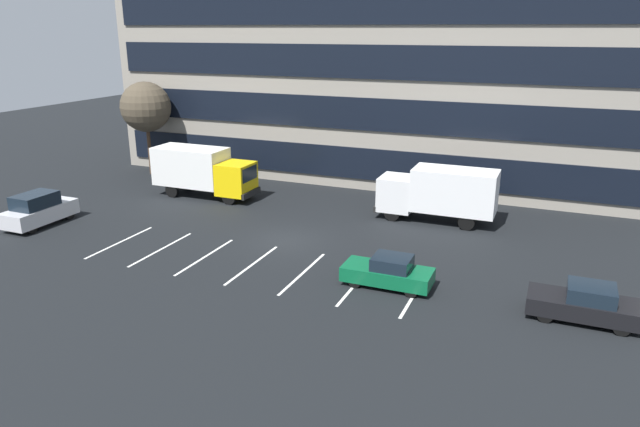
{
  "coord_description": "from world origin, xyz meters",
  "views": [
    {
      "loc": [
        13.61,
        -27.62,
        11.42
      ],
      "look_at": [
        1.58,
        1.23,
        1.4
      ],
      "focal_mm": 32.58,
      "sensor_mm": 36.0,
      "label": 1
    }
  ],
  "objects_px": {
    "box_truck_yellow": "(203,170)",
    "suv_silver": "(39,210)",
    "box_truck_white": "(439,192)",
    "sedan_black": "(585,304)",
    "bare_tree": "(146,107)",
    "sedan_forest": "(388,272)"
  },
  "relations": [
    {
      "from": "box_truck_white",
      "to": "box_truck_yellow",
      "type": "distance_m",
      "value": 16.48
    },
    {
      "from": "sedan_black",
      "to": "box_truck_white",
      "type": "bearing_deg",
      "value": 128.0
    },
    {
      "from": "box_truck_white",
      "to": "suv_silver",
      "type": "xyz_separation_m",
      "value": [
        -22.11,
        -10.0,
        -0.92
      ]
    },
    {
      "from": "suv_silver",
      "to": "bare_tree",
      "type": "distance_m",
      "value": 14.1
    },
    {
      "from": "sedan_forest",
      "to": "sedan_black",
      "type": "height_order",
      "value": "sedan_black"
    },
    {
      "from": "box_truck_yellow",
      "to": "suv_silver",
      "type": "distance_m",
      "value": 10.81
    },
    {
      "from": "box_truck_white",
      "to": "sedan_forest",
      "type": "distance_m",
      "value": 10.4
    },
    {
      "from": "bare_tree",
      "to": "sedan_black",
      "type": "bearing_deg",
      "value": -22.86
    },
    {
      "from": "sedan_black",
      "to": "bare_tree",
      "type": "distance_m",
      "value": 35.43
    },
    {
      "from": "sedan_forest",
      "to": "suv_silver",
      "type": "relative_size",
      "value": 0.93
    },
    {
      "from": "suv_silver",
      "to": "bare_tree",
      "type": "bearing_deg",
      "value": 99.02
    },
    {
      "from": "box_truck_white",
      "to": "sedan_black",
      "type": "xyz_separation_m",
      "value": [
        8.15,
        -10.43,
        -1.15
      ]
    },
    {
      "from": "sedan_black",
      "to": "box_truck_yellow",
      "type": "bearing_deg",
      "value": 158.71
    },
    {
      "from": "box_truck_yellow",
      "to": "sedan_forest",
      "type": "height_order",
      "value": "box_truck_yellow"
    },
    {
      "from": "box_truck_yellow",
      "to": "box_truck_white",
      "type": "bearing_deg",
      "value": 2.93
    },
    {
      "from": "sedan_forest",
      "to": "bare_tree",
      "type": "height_order",
      "value": "bare_tree"
    },
    {
      "from": "sedan_forest",
      "to": "suv_silver",
      "type": "distance_m",
      "value": 21.96
    },
    {
      "from": "box_truck_yellow",
      "to": "sedan_black",
      "type": "xyz_separation_m",
      "value": [
        24.61,
        -9.59,
        -1.2
      ]
    },
    {
      "from": "suv_silver",
      "to": "sedan_black",
      "type": "relative_size",
      "value": 1.01
    },
    {
      "from": "suv_silver",
      "to": "box_truck_white",
      "type": "bearing_deg",
      "value": 24.34
    },
    {
      "from": "box_truck_yellow",
      "to": "bare_tree",
      "type": "relative_size",
      "value": 1.0
    },
    {
      "from": "box_truck_yellow",
      "to": "bare_tree",
      "type": "bearing_deg",
      "value": 152.4
    }
  ]
}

